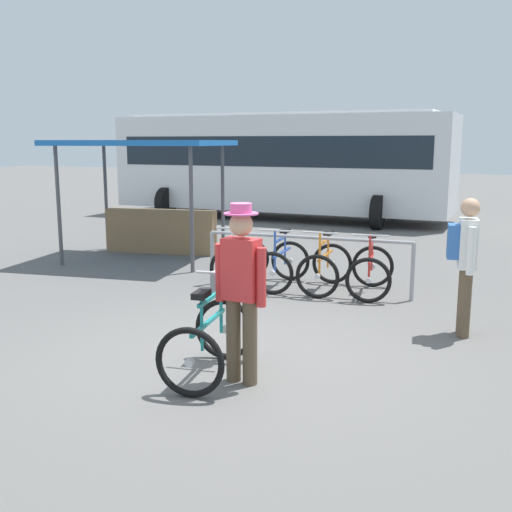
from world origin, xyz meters
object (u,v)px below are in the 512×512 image
racked_bike_white (240,261)px  racked_bike_red (371,271)px  pedestrian_with_backpack (465,258)px  market_stall (151,187)px  featured_bicycle (213,325)px  racked_bike_orange (325,267)px  racked_bike_blue (282,264)px  person_with_featured_bike (241,286)px  bus_distant (280,160)px

racked_bike_white → racked_bike_red: bearing=2.9°
racked_bike_red → pedestrian_with_backpack: bearing=-47.2°
pedestrian_with_backpack → market_stall: market_stall is taller
racked_bike_red → featured_bicycle: (-0.77, -3.75, 0.12)m
racked_bike_orange → racked_bike_red: size_ratio=0.94×
racked_bike_blue → person_with_featured_bike: 3.98m
racked_bike_white → racked_bike_red: (2.10, 0.11, -0.00)m
racked_bike_red → person_with_featured_bike: (-0.40, -3.88, 0.58)m
racked_bike_blue → market_stall: size_ratio=0.33×
racked_bike_red → market_stall: market_stall is taller
racked_bike_blue → bus_distant: bus_distant is taller
racked_bike_white → person_with_featured_bike: 4.18m
featured_bicycle → pedestrian_with_backpack: size_ratio=0.76×
featured_bicycle → person_with_featured_bike: 0.61m
featured_bicycle → pedestrian_with_backpack: 3.15m
bus_distant → racked_bike_red: bearing=-61.3°
bus_distant → racked_bike_white: bearing=-73.8°
bus_distant → market_stall: (-0.16, -6.88, -0.35)m
racked_bike_orange → featured_bicycle: featured_bicycle is taller
racked_bike_orange → featured_bicycle: 3.72m
market_stall → bus_distant: bearing=88.7°
racked_bike_blue → person_with_featured_bike: bearing=-75.3°
racked_bike_red → bus_distant: bearing=118.7°
racked_bike_orange → market_stall: (-4.00, 1.45, 1.03)m
racked_bike_blue → person_with_featured_bike: person_with_featured_bike is taller
racked_bike_red → racked_bike_white: bearing=-177.1°
racked_bike_orange → featured_bicycle: (-0.07, -3.71, 0.12)m
person_with_featured_bike → featured_bicycle: bearing=160.7°
racked_bike_white → pedestrian_with_backpack: bearing=-22.1°
racked_bike_blue → bus_distant: size_ratio=0.11×
racked_bike_red → featured_bicycle: featured_bicycle is taller
racked_bike_white → market_stall: (-2.60, 1.52, 1.03)m
person_with_featured_bike → bus_distant: bearing=108.8°
pedestrian_with_backpack → racked_bike_white: bearing=157.9°
featured_bicycle → market_stall: bearing=127.3°
racked_bike_white → pedestrian_with_backpack: pedestrian_with_backpack is taller
racked_bike_white → racked_bike_orange: bearing=2.9°
racked_bike_white → market_stall: bearing=149.8°
racked_bike_red → featured_bicycle: size_ratio=0.96×
person_with_featured_bike → racked_bike_blue: bearing=104.7°
person_with_featured_bike → bus_distant: size_ratio=0.17×
racked_bike_white → racked_bike_blue: (0.70, 0.04, -0.00)m
racked_bike_white → featured_bicycle: size_ratio=0.91×
racked_bike_white → racked_bike_blue: size_ratio=1.00×
racked_bike_blue → racked_bike_red: (1.40, 0.07, 0.00)m
racked_bike_blue → racked_bike_white: bearing=-177.1°
featured_bicycle → bus_distant: (-3.77, 12.04, 1.25)m
racked_bike_red → pedestrian_with_backpack: size_ratio=0.73×
racked_bike_blue → pedestrian_with_backpack: pedestrian_with_backpack is taller
racked_bike_red → bus_distant: 9.55m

